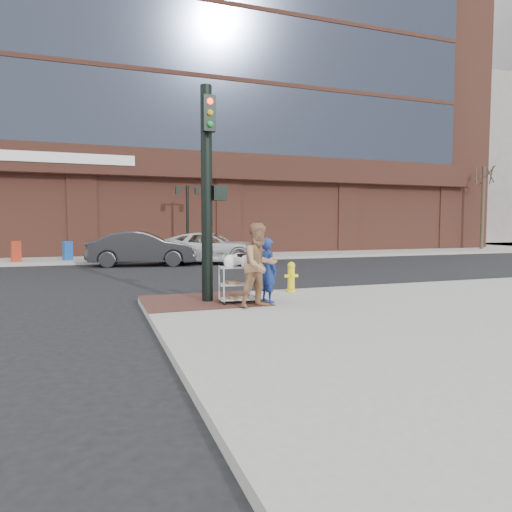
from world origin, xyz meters
name	(u,v)px	position (x,y,z in m)	size (l,w,h in m)	color
ground	(238,312)	(0.00, 0.00, 0.00)	(220.00, 220.00, 0.00)	black
sidewalk_far	(263,244)	(12.50, 32.00, 0.07)	(65.00, 36.00, 0.15)	gray
brick_curb_ramp	(202,300)	(-0.60, 0.90, 0.16)	(2.80, 2.40, 0.01)	#4C2D24
bank_building	(187,85)	(5.00, 31.00, 14.15)	(42.00, 26.00, 28.00)	brown
filler_block	(447,170)	(40.00, 38.00, 9.00)	(14.00, 20.00, 18.00)	slate
bare_tree_a	(484,165)	(24.00, 16.50, 6.27)	(1.80, 1.80, 7.20)	#382B21
lamp_post	(187,213)	(2.00, 16.00, 2.62)	(1.32, 0.22, 4.00)	black
traffic_signal_pole	(208,187)	(-0.48, 0.77, 2.83)	(0.61, 0.51, 5.00)	black
woman_blue	(268,270)	(0.79, 0.17, 0.90)	(0.55, 0.36, 1.51)	navy
pedestrian_tan	(260,265)	(0.40, -0.34, 1.08)	(0.90, 0.70, 1.85)	#9B6D49
sedan_dark	(143,249)	(-0.85, 12.40, 0.82)	(1.74, 4.98, 1.64)	black
minivan_white	(210,248)	(2.48, 12.68, 0.78)	(2.59, 5.62, 1.56)	silver
utility_cart	(238,281)	(0.10, 0.32, 0.67)	(0.88, 0.56, 1.14)	#AAA9AF
fire_hydrant	(291,277)	(1.97, 1.50, 0.57)	(0.38, 0.27, 0.81)	yellow
newsbox_red	(16,251)	(-6.59, 15.00, 0.66)	(0.42, 0.38, 1.01)	#9D2711
newsbox_blue	(68,251)	(-4.29, 15.15, 0.63)	(0.41, 0.37, 0.97)	#18479C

